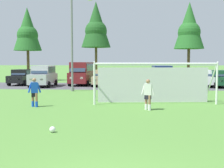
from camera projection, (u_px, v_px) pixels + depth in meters
name	position (u px, v px, depth m)	size (l,w,h in m)	color
ground_plane	(126.00, 98.00, 19.81)	(400.00, 400.00, 0.00)	#518438
parking_lot_strip	(129.00, 86.00, 29.91)	(52.00, 8.40, 0.01)	#4C4C51
soccer_ball	(53.00, 129.00, 10.22)	(0.22, 0.22, 0.22)	white
soccer_goal	(154.00, 82.00, 17.61)	(7.57, 2.67, 2.57)	white
player_midfield_center	(148.00, 95.00, 14.95)	(0.71, 0.32, 1.64)	#936B4C
player_winger_left	(34.00, 92.00, 16.01)	(0.74, 0.36, 1.64)	#936B4C
parked_car_slot_far_left	(22.00, 77.00, 31.61)	(2.07, 4.21, 1.72)	black
parked_car_slot_left	(43.00, 76.00, 29.41)	(2.22, 4.64, 2.16)	#B2B2BC
parked_car_slot_center_left	(82.00, 73.00, 31.24)	(2.39, 4.90, 2.52)	maroon
parked_car_slot_center	(103.00, 78.00, 29.93)	(2.07, 4.22, 1.72)	tan
parked_car_slot_center_right	(127.00, 78.00, 28.76)	(2.25, 4.31, 1.72)	red
parked_car_slot_right	(162.00, 76.00, 29.06)	(2.26, 4.66, 2.16)	navy
parked_car_slot_far_right	(207.00, 78.00, 29.37)	(2.28, 4.33, 1.72)	silver
parked_car_slot_end	(219.00, 78.00, 28.71)	(2.24, 4.31, 1.72)	#194C2D
tree_left_edge	(27.00, 31.00, 37.77)	(3.67, 3.67, 9.80)	brown
tree_mid_left	(96.00, 26.00, 40.62)	(4.20, 4.20, 11.19)	brown
tree_center_back	(189.00, 27.00, 36.44)	(3.83, 3.83, 10.22)	brown
street_lamp	(74.00, 43.00, 24.49)	(2.00, 0.32, 8.03)	slate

